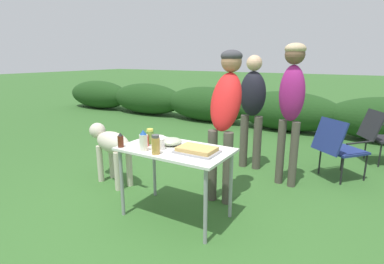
# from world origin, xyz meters

# --- Properties ---
(ground_plane) EXTENTS (60.00, 60.00, 0.00)m
(ground_plane) POSITION_xyz_m (0.00, 0.00, 0.00)
(ground_plane) COLOR #336028
(shrub_hedge) EXTENTS (14.40, 0.90, 0.88)m
(shrub_hedge) POSITION_xyz_m (-0.00, 4.43, 0.44)
(shrub_hedge) COLOR #1E4219
(shrub_hedge) RESTS_ON ground
(folding_table) EXTENTS (1.10, 0.64, 0.74)m
(folding_table) POSITION_xyz_m (0.00, 0.00, 0.66)
(folding_table) COLOR silver
(folding_table) RESTS_ON ground
(food_tray) EXTENTS (0.40, 0.27, 0.06)m
(food_tray) POSITION_xyz_m (0.26, -0.02, 0.77)
(food_tray) COLOR #9E9EA3
(food_tray) RESTS_ON folding_table
(plate_stack) EXTENTS (0.25, 0.25, 0.02)m
(plate_stack) POSITION_xyz_m (-0.39, 0.16, 0.75)
(plate_stack) COLOR white
(plate_stack) RESTS_ON folding_table
(mixing_bowl) EXTENTS (0.22, 0.22, 0.07)m
(mixing_bowl) POSITION_xyz_m (-0.11, 0.08, 0.78)
(mixing_bowl) COLOR #ADBC99
(mixing_bowl) RESTS_ON folding_table
(paper_cup_stack) EXTENTS (0.08, 0.08, 0.11)m
(paper_cup_stack) POSITION_xyz_m (-0.10, -0.11, 0.80)
(paper_cup_stack) COLOR white
(paper_cup_stack) RESTS_ON folding_table
(mayo_bottle) EXTENTS (0.08, 0.08, 0.21)m
(mayo_bottle) POSITION_xyz_m (-0.22, -0.22, 0.84)
(mayo_bottle) COLOR silver
(mayo_bottle) RESTS_ON folding_table
(bbq_sauce_bottle) EXTENTS (0.06, 0.06, 0.15)m
(bbq_sauce_bottle) POSITION_xyz_m (-0.49, -0.25, 0.81)
(bbq_sauce_bottle) COLOR #562314
(bbq_sauce_bottle) RESTS_ON folding_table
(ketchup_bottle) EXTENTS (0.07, 0.07, 0.14)m
(ketchup_bottle) POSITION_xyz_m (-0.31, -0.09, 0.81)
(ketchup_bottle) COLOR red
(ketchup_bottle) RESTS_ON folding_table
(spice_jar) EXTENTS (0.08, 0.08, 0.18)m
(spice_jar) POSITION_xyz_m (-0.05, -0.24, 0.83)
(spice_jar) COLOR #B2893D
(spice_jar) RESTS_ON folding_table
(relish_jar) EXTENTS (0.07, 0.07, 0.16)m
(relish_jar) POSITION_xyz_m (-0.32, 0.01, 0.82)
(relish_jar) COLOR olive
(relish_jar) RESTS_ON folding_table
(standing_person_with_beanie) EXTENTS (0.36, 0.49, 1.70)m
(standing_person_with_beanie) POSITION_xyz_m (0.23, 0.66, 1.09)
(standing_person_with_beanie) COLOR #4C473D
(standing_person_with_beanie) RESTS_ON ground
(standing_person_in_red_jacket) EXTENTS (0.38, 0.28, 1.65)m
(standing_person_in_red_jacket) POSITION_xyz_m (0.15, 1.76, 0.99)
(standing_person_in_red_jacket) COLOR #4C473D
(standing_person_in_red_jacket) RESTS_ON ground
(standing_person_in_dark_puffer) EXTENTS (0.35, 0.28, 1.78)m
(standing_person_in_dark_puffer) POSITION_xyz_m (0.77, 1.40, 1.16)
(standing_person_in_dark_puffer) COLOR #4C473D
(standing_person_in_dark_puffer) RESTS_ON ground
(dog) EXTENTS (0.97, 0.40, 0.76)m
(dog) POSITION_xyz_m (-1.21, 0.29, 0.52)
(dog) COLOR beige
(dog) RESTS_ON ground
(camp_chair_green_behind_table) EXTENTS (0.73, 0.75, 0.83)m
(camp_chair_green_behind_table) POSITION_xyz_m (1.30, 1.96, 0.47)
(camp_chair_green_behind_table) COLOR navy
(camp_chair_green_behind_table) RESTS_ON ground
(camp_chair_near_hedge) EXTENTS (0.74, 0.69, 0.83)m
(camp_chair_near_hedge) POSITION_xyz_m (1.80, 2.98, 0.47)
(camp_chair_near_hedge) COLOR #232328
(camp_chair_near_hedge) RESTS_ON ground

